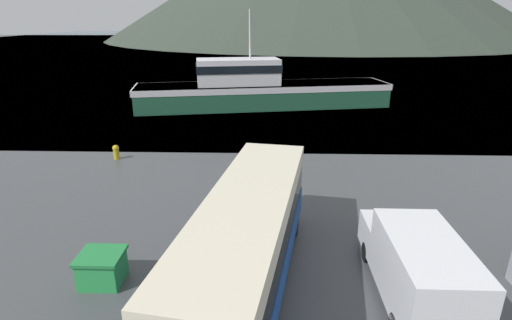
# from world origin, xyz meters

# --- Properties ---
(water_surface) EXTENTS (240.00, 240.00, 0.00)m
(water_surface) POSITION_xyz_m (0.00, 141.36, 0.00)
(water_surface) COLOR #475B6B
(water_surface) RESTS_ON ground
(tour_bus) EXTENTS (4.15, 10.82, 3.30)m
(tour_bus) POSITION_xyz_m (-0.29, 7.66, 1.85)
(tour_bus) COLOR #194799
(tour_bus) RESTS_ON ground
(delivery_van) EXTENTS (2.09, 5.94, 2.44)m
(delivery_van) POSITION_xyz_m (4.81, 7.21, 1.29)
(delivery_van) COLOR silver
(delivery_van) RESTS_ON ground
(fishing_boat) EXTENTS (24.97, 9.27, 9.07)m
(fishing_boat) POSITION_xyz_m (-0.70, 35.75, 1.74)
(fishing_boat) COLOR #1E5138
(fishing_boat) RESTS_ON water_surface
(storage_bin) EXTENTS (1.44, 1.31, 1.07)m
(storage_bin) POSITION_xyz_m (-5.15, 7.84, 0.55)
(storage_bin) COLOR green
(storage_bin) RESTS_ON ground
(mooring_bollard) EXTENTS (0.40, 0.40, 0.91)m
(mooring_bollard) POSITION_xyz_m (-9.13, 20.00, 0.49)
(mooring_bollard) COLOR #B29919
(mooring_bollard) RESTS_ON ground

